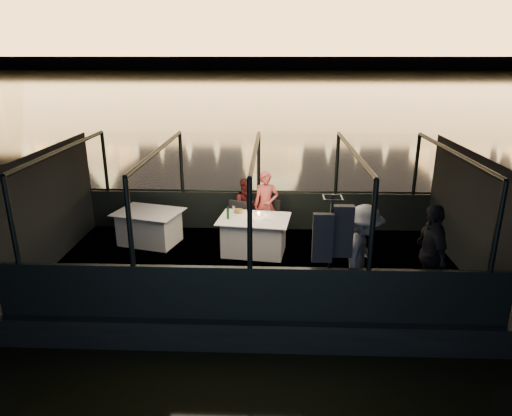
{
  "coord_description": "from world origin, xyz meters",
  "views": [
    {
      "loc": [
        0.34,
        -8.29,
        4.47
      ],
      "look_at": [
        0.0,
        0.4,
        1.55
      ],
      "focal_mm": 32.0,
      "sensor_mm": 36.0,
      "label": 1
    }
  ],
  "objects_px": {
    "passenger_stripe": "(362,257)",
    "dining_table_central": "(254,235)",
    "dining_table_aft": "(149,226)",
    "coat_stand": "(329,262)",
    "chair_port_right": "(272,218)",
    "wine_bottle": "(228,212)",
    "chair_port_left": "(237,222)",
    "passenger_dark": "(430,255)",
    "person_woman_coral": "(266,206)",
    "person_man_maroon": "(247,204)"
  },
  "relations": [
    {
      "from": "coat_stand",
      "to": "wine_bottle",
      "type": "relative_size",
      "value": 7.43
    },
    {
      "from": "dining_table_aft",
      "to": "chair_port_left",
      "type": "bearing_deg",
      "value": 4.48
    },
    {
      "from": "chair_port_right",
      "to": "passenger_stripe",
      "type": "relative_size",
      "value": 0.49
    },
    {
      "from": "chair_port_right",
      "to": "person_man_maroon",
      "type": "height_order",
      "value": "person_man_maroon"
    },
    {
      "from": "chair_port_right",
      "to": "passenger_stripe",
      "type": "height_order",
      "value": "passenger_stripe"
    },
    {
      "from": "person_woman_coral",
      "to": "person_man_maroon",
      "type": "bearing_deg",
      "value": 170.65
    },
    {
      "from": "coat_stand",
      "to": "chair_port_left",
      "type": "bearing_deg",
      "value": 119.94
    },
    {
      "from": "dining_table_aft",
      "to": "chair_port_right",
      "type": "relative_size",
      "value": 1.65
    },
    {
      "from": "dining_table_aft",
      "to": "person_man_maroon",
      "type": "xyz_separation_m",
      "value": [
        2.13,
        0.52,
        0.36
      ]
    },
    {
      "from": "coat_stand",
      "to": "person_woman_coral",
      "type": "relative_size",
      "value": 1.31
    },
    {
      "from": "chair_port_right",
      "to": "wine_bottle",
      "type": "bearing_deg",
      "value": -113.56
    },
    {
      "from": "dining_table_aft",
      "to": "coat_stand",
      "type": "relative_size",
      "value": 0.69
    },
    {
      "from": "chair_port_right",
      "to": "wine_bottle",
      "type": "distance_m",
      "value": 1.38
    },
    {
      "from": "passenger_stripe",
      "to": "passenger_dark",
      "type": "bearing_deg",
      "value": -62.78
    },
    {
      "from": "passenger_stripe",
      "to": "dining_table_central",
      "type": "bearing_deg",
      "value": 63.98
    },
    {
      "from": "coat_stand",
      "to": "person_woman_coral",
      "type": "height_order",
      "value": "coat_stand"
    },
    {
      "from": "dining_table_central",
      "to": "passenger_dark",
      "type": "bearing_deg",
      "value": -32.42
    },
    {
      "from": "passenger_dark",
      "to": "wine_bottle",
      "type": "distance_m",
      "value": 3.97
    },
    {
      "from": "wine_bottle",
      "to": "dining_table_central",
      "type": "bearing_deg",
      "value": 5.71
    },
    {
      "from": "dining_table_aft",
      "to": "chair_port_left",
      "type": "relative_size",
      "value": 1.57
    },
    {
      "from": "person_man_maroon",
      "to": "wine_bottle",
      "type": "relative_size",
      "value": 5.03
    },
    {
      "from": "dining_table_aft",
      "to": "passenger_stripe",
      "type": "bearing_deg",
      "value": -30.36
    },
    {
      "from": "person_man_maroon",
      "to": "dining_table_central",
      "type": "bearing_deg",
      "value": -100.21
    },
    {
      "from": "person_woman_coral",
      "to": "person_man_maroon",
      "type": "relative_size",
      "value": 1.13
    },
    {
      "from": "passenger_dark",
      "to": "passenger_stripe",
      "type": "bearing_deg",
      "value": -88.33
    },
    {
      "from": "dining_table_aft",
      "to": "passenger_stripe",
      "type": "distance_m",
      "value": 4.87
    },
    {
      "from": "chair_port_right",
      "to": "coat_stand",
      "type": "bearing_deg",
      "value": -53.52
    },
    {
      "from": "passenger_dark",
      "to": "person_man_maroon",
      "type": "bearing_deg",
      "value": -136.03
    },
    {
      "from": "person_woman_coral",
      "to": "person_man_maroon",
      "type": "height_order",
      "value": "person_woman_coral"
    },
    {
      "from": "chair_port_left",
      "to": "coat_stand",
      "type": "bearing_deg",
      "value": -39.48
    },
    {
      "from": "dining_table_central",
      "to": "dining_table_aft",
      "type": "xyz_separation_m",
      "value": [
        -2.33,
        0.44,
        0.0
      ]
    },
    {
      "from": "wine_bottle",
      "to": "person_woman_coral",
      "type": "bearing_deg",
      "value": 51.27
    },
    {
      "from": "dining_table_central",
      "to": "wine_bottle",
      "type": "bearing_deg",
      "value": -174.29
    },
    {
      "from": "chair_port_right",
      "to": "person_woman_coral",
      "type": "relative_size",
      "value": 0.55
    },
    {
      "from": "coat_stand",
      "to": "wine_bottle",
      "type": "xyz_separation_m",
      "value": [
        -1.82,
        2.27,
        0.02
      ]
    },
    {
      "from": "person_man_maroon",
      "to": "wine_bottle",
      "type": "height_order",
      "value": "person_man_maroon"
    },
    {
      "from": "chair_port_left",
      "to": "passenger_stripe",
      "type": "bearing_deg",
      "value": -28.62
    },
    {
      "from": "dining_table_aft",
      "to": "chair_port_left",
      "type": "xyz_separation_m",
      "value": [
        1.94,
        0.15,
        0.06
      ]
    },
    {
      "from": "person_woman_coral",
      "to": "passenger_stripe",
      "type": "xyz_separation_m",
      "value": [
        1.62,
        -2.91,
        0.1
      ]
    },
    {
      "from": "chair_port_left",
      "to": "passenger_dark",
      "type": "height_order",
      "value": "passenger_dark"
    },
    {
      "from": "person_woman_coral",
      "to": "passenger_dark",
      "type": "distance_m",
      "value": 3.93
    },
    {
      "from": "wine_bottle",
      "to": "person_man_maroon",
      "type": "bearing_deg",
      "value": 71.77
    },
    {
      "from": "passenger_dark",
      "to": "wine_bottle",
      "type": "bearing_deg",
      "value": -121.79
    },
    {
      "from": "dining_table_central",
      "to": "person_woman_coral",
      "type": "distance_m",
      "value": 1.0
    },
    {
      "from": "coat_stand",
      "to": "person_man_maroon",
      "type": "distance_m",
      "value": 3.61
    },
    {
      "from": "dining_table_aft",
      "to": "coat_stand",
      "type": "xyz_separation_m",
      "value": [
        3.61,
        -2.76,
        0.51
      ]
    },
    {
      "from": "person_man_maroon",
      "to": "passenger_dark",
      "type": "distance_m",
      "value": 4.28
    },
    {
      "from": "dining_table_aft",
      "to": "person_woman_coral",
      "type": "relative_size",
      "value": 0.91
    },
    {
      "from": "chair_port_right",
      "to": "coat_stand",
      "type": "distance_m",
      "value": 3.36
    },
    {
      "from": "person_woman_coral",
      "to": "wine_bottle",
      "type": "distance_m",
      "value": 1.24
    }
  ]
}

